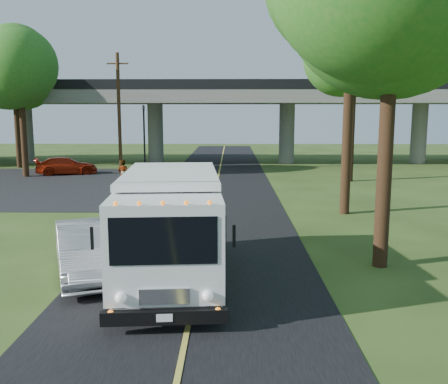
{
  "coord_description": "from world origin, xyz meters",
  "views": [
    {
      "loc": [
        0.94,
        -13.79,
        4.67
      ],
      "look_at": [
        0.66,
        5.27,
        1.6
      ],
      "focal_mm": 40.0,
      "sensor_mm": 36.0,
      "label": 1
    }
  ],
  "objects_px": {
    "traffic_signal": "(144,131)",
    "step_van": "(171,224)",
    "tree_right_far": "(358,55)",
    "tree_left_far": "(16,78)",
    "red_sedan": "(67,166)",
    "pedestrian": "(123,175)",
    "utility_pole": "(119,113)",
    "tree_left_lot": "(21,65)",
    "silver_sedan": "(87,250)"
  },
  "relations": [
    {
      "from": "step_van",
      "to": "silver_sedan",
      "type": "height_order",
      "value": "step_van"
    },
    {
      "from": "red_sedan",
      "to": "silver_sedan",
      "type": "distance_m",
      "value": 24.82
    },
    {
      "from": "step_van",
      "to": "silver_sedan",
      "type": "distance_m",
      "value": 2.66
    },
    {
      "from": "silver_sedan",
      "to": "utility_pole",
      "type": "bearing_deg",
      "value": 79.17
    },
    {
      "from": "tree_right_far",
      "to": "step_van",
      "type": "xyz_separation_m",
      "value": [
        -9.93,
        -20.26,
        -6.68
      ]
    },
    {
      "from": "traffic_signal",
      "to": "red_sedan",
      "type": "bearing_deg",
      "value": -154.62
    },
    {
      "from": "utility_pole",
      "to": "tree_left_lot",
      "type": "xyz_separation_m",
      "value": [
        -6.29,
        -2.16,
        3.31
      ]
    },
    {
      "from": "utility_pole",
      "to": "traffic_signal",
      "type": "bearing_deg",
      "value": 53.13
    },
    {
      "from": "tree_left_far",
      "to": "tree_left_lot",
      "type": "bearing_deg",
      "value": -63.43
    },
    {
      "from": "traffic_signal",
      "to": "utility_pole",
      "type": "distance_m",
      "value": 2.86
    },
    {
      "from": "tree_right_far",
      "to": "tree_left_lot",
      "type": "xyz_separation_m",
      "value": [
        -23.0,
        2.0,
        -0.4
      ]
    },
    {
      "from": "red_sedan",
      "to": "pedestrian",
      "type": "xyz_separation_m",
      "value": [
        5.94,
        -7.59,
        0.27
      ]
    },
    {
      "from": "tree_right_far",
      "to": "pedestrian",
      "type": "distance_m",
      "value": 16.97
    },
    {
      "from": "tree_right_far",
      "to": "utility_pole",
      "type": "bearing_deg",
      "value": 166.0
    },
    {
      "from": "tree_right_far",
      "to": "traffic_signal",
      "type": "bearing_deg",
      "value": 157.93
    },
    {
      "from": "tree_left_lot",
      "to": "utility_pole",
      "type": "bearing_deg",
      "value": 18.97
    },
    {
      "from": "tree_left_lot",
      "to": "tree_left_far",
      "type": "distance_m",
      "value": 6.72
    },
    {
      "from": "traffic_signal",
      "to": "silver_sedan",
      "type": "bearing_deg",
      "value": -83.85
    },
    {
      "from": "tree_right_far",
      "to": "tree_left_far",
      "type": "bearing_deg",
      "value": 162.9
    },
    {
      "from": "utility_pole",
      "to": "tree_left_far",
      "type": "relative_size",
      "value": 0.91
    },
    {
      "from": "traffic_signal",
      "to": "step_van",
      "type": "xyz_separation_m",
      "value": [
        5.27,
        -26.43,
        -1.57
      ]
    },
    {
      "from": "traffic_signal",
      "to": "tree_left_lot",
      "type": "height_order",
      "value": "tree_left_lot"
    },
    {
      "from": "tree_right_far",
      "to": "tree_left_far",
      "type": "xyz_separation_m",
      "value": [
        -26.0,
        8.0,
        -0.85
      ]
    },
    {
      "from": "utility_pole",
      "to": "pedestrian",
      "type": "height_order",
      "value": "utility_pole"
    },
    {
      "from": "utility_pole",
      "to": "tree_right_far",
      "type": "height_order",
      "value": "tree_right_far"
    },
    {
      "from": "tree_left_lot",
      "to": "tree_left_far",
      "type": "xyz_separation_m",
      "value": [
        -3.0,
        6.0,
        -0.45
      ]
    },
    {
      "from": "tree_left_lot",
      "to": "pedestrian",
      "type": "relative_size",
      "value": 5.67
    },
    {
      "from": "traffic_signal",
      "to": "step_van",
      "type": "bearing_deg",
      "value": -78.72
    },
    {
      "from": "tree_right_far",
      "to": "step_van",
      "type": "distance_m",
      "value": 23.53
    },
    {
      "from": "red_sedan",
      "to": "tree_left_far",
      "type": "bearing_deg",
      "value": 31.25
    },
    {
      "from": "utility_pole",
      "to": "tree_left_lot",
      "type": "distance_m",
      "value": 7.43
    },
    {
      "from": "tree_right_far",
      "to": "silver_sedan",
      "type": "height_order",
      "value": "tree_right_far"
    },
    {
      "from": "traffic_signal",
      "to": "utility_pole",
      "type": "xyz_separation_m",
      "value": [
        -1.5,
        -2.0,
        1.4
      ]
    },
    {
      "from": "utility_pole",
      "to": "red_sedan",
      "type": "relative_size",
      "value": 2.01
    },
    {
      "from": "traffic_signal",
      "to": "tree_left_lot",
      "type": "relative_size",
      "value": 0.5
    },
    {
      "from": "silver_sedan",
      "to": "pedestrian",
      "type": "height_order",
      "value": "pedestrian"
    },
    {
      "from": "red_sedan",
      "to": "tree_right_far",
      "type": "bearing_deg",
      "value": -118.69
    },
    {
      "from": "tree_right_far",
      "to": "pedestrian",
      "type": "height_order",
      "value": "tree_right_far"
    },
    {
      "from": "red_sedan",
      "to": "silver_sedan",
      "type": "bearing_deg",
      "value": -179.43
    },
    {
      "from": "tree_left_lot",
      "to": "pedestrian",
      "type": "bearing_deg",
      "value": -36.13
    },
    {
      "from": "utility_pole",
      "to": "tree_right_far",
      "type": "xyz_separation_m",
      "value": [
        16.71,
        -4.16,
        3.71
      ]
    },
    {
      "from": "tree_left_far",
      "to": "step_van",
      "type": "height_order",
      "value": "tree_left_far"
    },
    {
      "from": "tree_left_far",
      "to": "traffic_signal",
      "type": "bearing_deg",
      "value": -9.65
    },
    {
      "from": "tree_right_far",
      "to": "tree_left_lot",
      "type": "height_order",
      "value": "tree_right_far"
    },
    {
      "from": "tree_right_far",
      "to": "red_sedan",
      "type": "relative_size",
      "value": 2.45
    },
    {
      "from": "tree_right_far",
      "to": "silver_sedan",
      "type": "xyz_separation_m",
      "value": [
        -12.41,
        -19.84,
        -7.54
      ]
    },
    {
      "from": "step_van",
      "to": "silver_sedan",
      "type": "bearing_deg",
      "value": 165.69
    },
    {
      "from": "step_van",
      "to": "tree_left_far",
      "type": "bearing_deg",
      "value": 115.08
    },
    {
      "from": "step_van",
      "to": "silver_sedan",
      "type": "relative_size",
      "value": 1.59
    },
    {
      "from": "utility_pole",
      "to": "pedestrian",
      "type": "distance_m",
      "value": 9.19
    }
  ]
}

